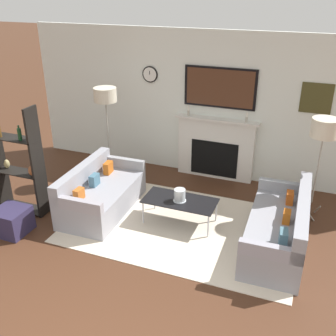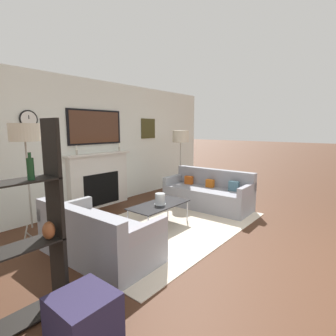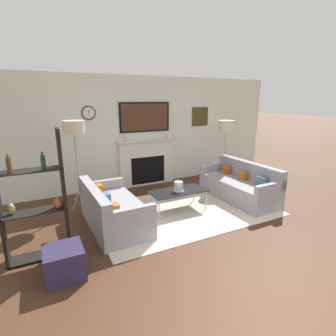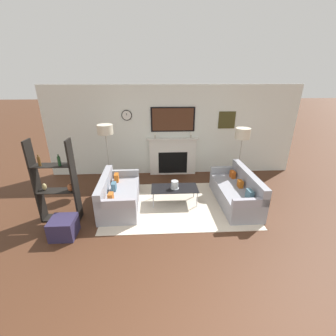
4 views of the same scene
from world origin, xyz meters
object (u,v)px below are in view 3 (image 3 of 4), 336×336
at_px(couch_right, 239,186).
at_px(ottoman, 64,262).
at_px(floor_lamp_left, 74,129).
at_px(couch_left, 112,211).
at_px(hurricane_candle, 179,187).
at_px(coffee_table, 178,192).
at_px(floor_lamp_right, 226,127).
at_px(shelf_unit, 34,200).

height_order(couch_right, ottoman, couch_right).
relative_size(floor_lamp_left, ottoman, 3.81).
bearing_deg(ottoman, couch_left, 49.36).
distance_m(hurricane_candle, floor_lamp_left, 2.28).
bearing_deg(couch_left, coffee_table, 3.91).
relative_size(hurricane_candle, floor_lamp_right, 0.12).
distance_m(couch_left, ottoman, 1.39).
xyz_separation_m(coffee_table, shelf_unit, (-2.51, -0.55, 0.48)).
height_order(floor_lamp_left, floor_lamp_right, floor_lamp_left).
bearing_deg(couch_right, couch_left, -179.98).
height_order(couch_right, floor_lamp_left, floor_lamp_left).
height_order(hurricane_candle, shelf_unit, shelf_unit).
relative_size(couch_left, floor_lamp_right, 1.01).
bearing_deg(floor_lamp_left, hurricane_candle, -28.90).
relative_size(couch_right, floor_lamp_left, 1.04).
height_order(couch_left, coffee_table, couch_left).
distance_m(hurricane_candle, floor_lamp_right, 2.33).
bearing_deg(ottoman, couch_right, 15.67).
height_order(coffee_table, shelf_unit, shelf_unit).
distance_m(couch_right, ottoman, 3.90).
bearing_deg(couch_left, couch_right, 0.02).
xyz_separation_m(couch_right, shelf_unit, (-4.02, -0.46, 0.56)).
relative_size(hurricane_candle, floor_lamp_left, 0.11).
distance_m(couch_right, coffee_table, 1.51).
xyz_separation_m(coffee_table, floor_lamp_left, (-1.73, 0.94, 1.24)).
bearing_deg(couch_left, shelf_unit, -158.37).
bearing_deg(couch_right, hurricane_candle, 177.30).
xyz_separation_m(coffee_table, floor_lamp_right, (1.89, 0.94, 1.10)).
distance_m(couch_right, floor_lamp_left, 3.65).
distance_m(coffee_table, shelf_unit, 2.61).
bearing_deg(floor_lamp_right, couch_right, -110.22).
bearing_deg(floor_lamp_right, hurricane_candle, -153.10).
height_order(couch_right, floor_lamp_right, floor_lamp_right).
distance_m(couch_right, shelf_unit, 4.08).
xyz_separation_m(floor_lamp_right, ottoman, (-4.14, -2.08, -1.28)).
bearing_deg(ottoman, shelf_unit, 113.50).
height_order(shelf_unit, ottoman, shelf_unit).
bearing_deg(hurricane_candle, floor_lamp_right, 26.90).
bearing_deg(floor_lamp_left, couch_right, -17.60).
bearing_deg(couch_right, coffee_table, 176.55).
xyz_separation_m(couch_left, hurricane_candle, (1.35, 0.07, 0.21)).
bearing_deg(couch_left, ottoman, -130.64).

